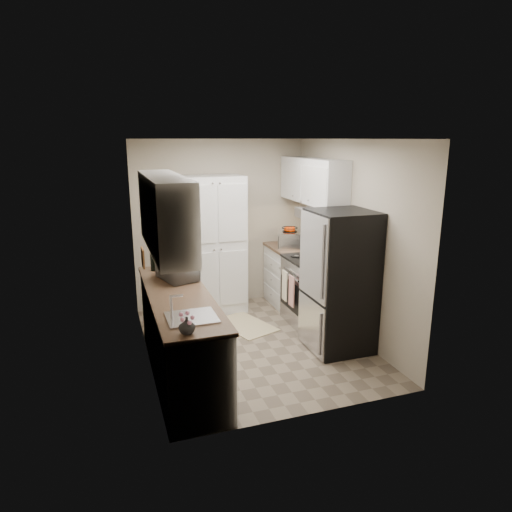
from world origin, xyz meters
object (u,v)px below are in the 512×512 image
Objects in this scene: microwave at (178,268)px; wine_bottle at (153,260)px; toaster_oven at (289,239)px; electric_range at (312,290)px; pantry_cabinet at (213,245)px; refrigerator at (340,281)px.

microwave is 1.76× the size of wine_bottle.
electric_range is at bearing -63.81° from toaster_oven.
refrigerator is (1.14, -1.73, -0.15)m from pantry_cabinet.
toaster_oven reaches higher than electric_range.
microwave is at bearing -127.54° from toaster_oven.
electric_range is 2.00m from microwave.
toaster_oven is at bearing 16.29° from wine_bottle.
toaster_oven is at bearing -77.53° from microwave.
refrigerator reaches higher than electric_range.
toaster_oven is (-0.04, 0.74, 0.56)m from electric_range.
pantry_cabinet reaches higher than microwave.
refrigerator is at bearing -121.97° from microwave.
refrigerator is 2.29m from wine_bottle.
toaster_oven is at bearing 90.37° from refrigerator.
toaster_oven is (1.84, 1.05, -0.02)m from microwave.
toaster_oven is at bearing 93.46° from electric_range.
wine_bottle is at bearing 9.92° from microwave.
microwave is at bearing -62.82° from wine_bottle.
refrigerator reaches higher than microwave.
wine_bottle reaches higher than microwave.
microwave is 2.12m from toaster_oven.
pantry_cabinet is 1.15m from toaster_oven.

